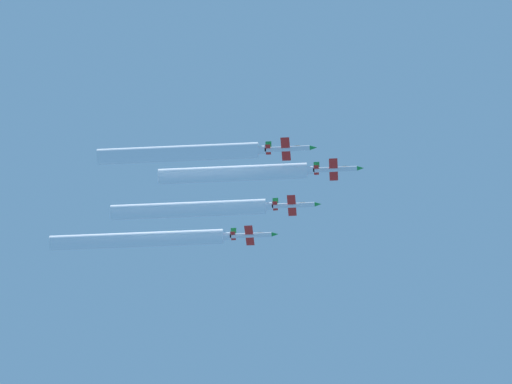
# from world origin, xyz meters

# --- Properties ---
(jet_lead) EXTENTS (8.04, 11.71, 2.82)m
(jet_lead) POSITION_xyz_m (0.42, 6.88, 187.06)
(jet_lead) COLOR silver
(jet_left_wingman) EXTENTS (8.04, 11.71, 2.82)m
(jet_left_wingman) POSITION_xyz_m (-10.50, -3.04, 185.48)
(jet_left_wingman) COLOR silver
(jet_right_wingman) EXTENTS (8.04, 11.71, 2.82)m
(jet_right_wingman) POSITION_xyz_m (10.29, -3.38, 185.69)
(jet_right_wingman) COLOR silver
(jet_outer_left) EXTENTS (8.04, 11.71, 2.82)m
(jet_outer_left) POSITION_xyz_m (-19.78, -13.52, 183.98)
(jet_outer_left) COLOR silver
(smoke_trail_lead) EXTENTS (3.47, 34.93, 3.47)m
(smoke_trail_lead) POSITION_xyz_m (0.42, -15.95, 187.03)
(smoke_trail_lead) COLOR white
(smoke_trail_left_wingman) EXTENTS (3.47, 37.45, 3.47)m
(smoke_trail_left_wingman) POSITION_xyz_m (-10.50, -27.13, 185.45)
(smoke_trail_left_wingman) COLOR white
(smoke_trail_right_wingman) EXTENTS (3.47, 36.88, 3.47)m
(smoke_trail_right_wingman) POSITION_xyz_m (10.29, -27.18, 185.66)
(smoke_trail_right_wingman) COLOR white
(smoke_trail_outer_left) EXTENTS (3.47, 42.93, 3.47)m
(smoke_trail_outer_left) POSITION_xyz_m (-19.78, -40.35, 183.95)
(smoke_trail_outer_left) COLOR white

